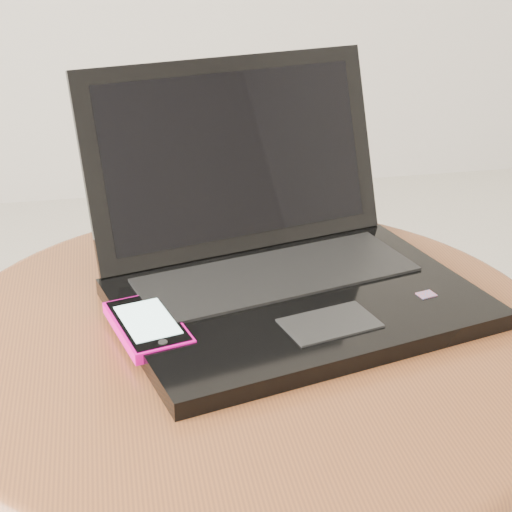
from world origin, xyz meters
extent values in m
cylinder|color=brown|center=(0.12, 0.06, 0.54)|extent=(0.67, 0.67, 0.03)
torus|color=brown|center=(0.12, 0.06, 0.54)|extent=(0.70, 0.70, 0.03)
cube|color=black|center=(0.18, 0.07, 0.57)|extent=(0.45, 0.36, 0.02)
cube|color=black|center=(0.16, 0.13, 0.58)|extent=(0.35, 0.20, 0.00)
cube|color=black|center=(0.19, 0.00, 0.58)|extent=(0.11, 0.08, 0.00)
cube|color=red|center=(0.32, 0.05, 0.58)|extent=(0.02, 0.02, 0.00)
cube|color=black|center=(0.13, 0.24, 0.69)|extent=(0.39, 0.17, 0.23)
cube|color=black|center=(0.13, 0.24, 0.70)|extent=(0.35, 0.14, 0.19)
cube|color=black|center=(0.02, 0.07, 0.56)|extent=(0.08, 0.12, 0.01)
cube|color=#B60228|center=(0.01, 0.12, 0.57)|extent=(0.05, 0.02, 0.00)
cube|color=#F00597|center=(0.00, 0.04, 0.57)|extent=(0.09, 0.13, 0.01)
cube|color=black|center=(0.00, 0.04, 0.58)|extent=(0.08, 0.13, 0.00)
cube|color=#C7FAF9|center=(0.00, 0.04, 0.58)|extent=(0.07, 0.09, 0.00)
cylinder|color=black|center=(0.02, 0.00, 0.58)|extent=(0.01, 0.01, 0.00)
camera|label=1|loc=(-0.03, -0.69, 1.00)|focal=55.50mm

